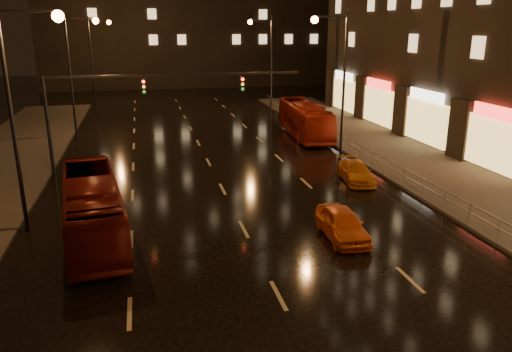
# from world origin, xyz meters

# --- Properties ---
(ground) EXTENTS (140.00, 140.00, 0.00)m
(ground) POSITION_xyz_m (0.00, 20.00, 0.00)
(ground) COLOR black
(ground) RESTS_ON ground
(sidewalk_right) EXTENTS (7.00, 70.00, 0.15)m
(sidewalk_right) POSITION_xyz_m (13.50, 15.00, 0.07)
(sidewalk_right) COLOR #38332D
(sidewalk_right) RESTS_ON ground
(traffic_signal) EXTENTS (15.31, 0.32, 6.20)m
(traffic_signal) POSITION_xyz_m (-5.06, 20.00, 4.74)
(traffic_signal) COLOR black
(traffic_signal) RESTS_ON ground
(railing_right) EXTENTS (0.05, 56.00, 1.00)m
(railing_right) POSITION_xyz_m (10.20, 18.00, 0.90)
(railing_right) COLOR #99999E
(railing_right) RESTS_ON sidewalk_right
(bus_red) EXTENTS (3.45, 9.85, 2.69)m
(bus_red) POSITION_xyz_m (-6.57, 10.76, 1.34)
(bus_red) COLOR #64120E
(bus_red) RESTS_ON ground
(bus_curb) EXTENTS (3.14, 10.40, 2.85)m
(bus_curb) POSITION_xyz_m (9.00, 28.52, 1.43)
(bus_curb) COLOR #AA2311
(bus_curb) RESTS_ON ground
(taxi_near) EXTENTS (1.71, 3.93, 1.32)m
(taxi_near) POSITION_xyz_m (4.00, 8.10, 0.66)
(taxi_near) COLOR orange
(taxi_near) RESTS_ON ground
(taxi_far) EXTENTS (2.10, 4.11, 1.14)m
(taxi_far) POSITION_xyz_m (8.00, 15.73, 0.57)
(taxi_far) COLOR orange
(taxi_far) RESTS_ON ground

